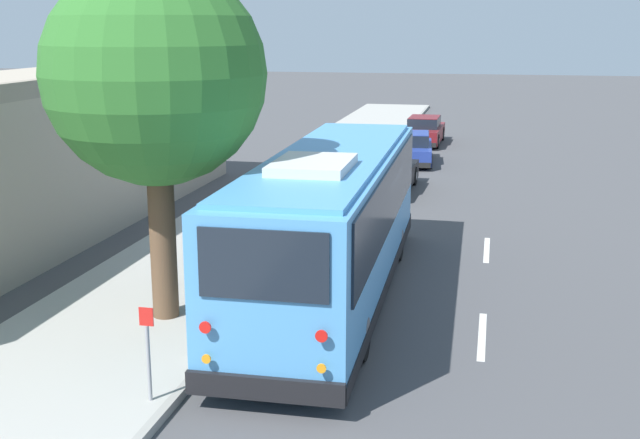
# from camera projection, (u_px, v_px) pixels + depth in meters

# --- Properties ---
(ground_plane) EXTENTS (160.00, 160.00, 0.00)m
(ground_plane) POSITION_uv_depth(u_px,v_px,m) (345.00, 283.00, 17.96)
(ground_plane) COLOR #474749
(sidewalk_slab) EXTENTS (80.00, 4.30, 0.15)m
(sidewalk_slab) POSITION_uv_depth(u_px,v_px,m) (190.00, 269.00, 18.70)
(sidewalk_slab) COLOR #A3A099
(sidewalk_slab) RESTS_ON ground
(curb_strip) EXTENTS (80.00, 0.14, 0.15)m
(curb_strip) POSITION_uv_depth(u_px,v_px,m) (282.00, 276.00, 18.24)
(curb_strip) COLOR gray
(curb_strip) RESTS_ON ground
(shuttle_bus) EXTENTS (10.99, 2.81, 3.27)m
(shuttle_bus) POSITION_uv_depth(u_px,v_px,m) (331.00, 218.00, 16.52)
(shuttle_bus) COLOR #4C93D1
(shuttle_bus) RESTS_ON ground
(parked_sedan_black) EXTENTS (4.56, 1.84, 1.31)m
(parked_sedan_black) POSITION_uv_depth(u_px,v_px,m) (387.00, 174.00, 27.68)
(parked_sedan_black) COLOR black
(parked_sedan_black) RESTS_ON ground
(parked_sedan_blue) EXTENTS (4.33, 2.10, 1.29)m
(parked_sedan_blue) POSITION_uv_depth(u_px,v_px,m) (410.00, 149.00, 33.42)
(parked_sedan_blue) COLOR navy
(parked_sedan_blue) RESTS_ON ground
(parked_sedan_maroon) EXTENTS (4.57, 1.76, 1.33)m
(parked_sedan_maroon) POSITION_uv_depth(u_px,v_px,m) (424.00, 131.00, 38.80)
(parked_sedan_maroon) COLOR maroon
(parked_sedan_maroon) RESTS_ON ground
(street_tree) EXTENTS (4.06, 4.06, 7.26)m
(street_tree) POSITION_uv_depth(u_px,v_px,m) (157.00, 59.00, 14.48)
(street_tree) COLOR brown
(street_tree) RESTS_ON sidewalk_slab
(sign_post_near) EXTENTS (0.06, 0.22, 1.47)m
(sign_post_near) POSITION_uv_depth(u_px,v_px,m) (148.00, 353.00, 11.86)
(sign_post_near) COLOR gray
(sign_post_near) RESTS_ON sidewalk_slab
(sign_post_far) EXTENTS (0.06, 0.06, 1.00)m
(sign_post_far) POSITION_uv_depth(u_px,v_px,m) (189.00, 329.00, 13.46)
(sign_post_far) COLOR gray
(sign_post_far) RESTS_ON sidewalk_slab
(lane_stripe_mid) EXTENTS (2.40, 0.14, 0.01)m
(lane_stripe_mid) POSITION_uv_depth(u_px,v_px,m) (482.00, 336.00, 14.91)
(lane_stripe_mid) COLOR silver
(lane_stripe_mid) RESTS_ON ground
(lane_stripe_ahead) EXTENTS (2.40, 0.14, 0.01)m
(lane_stripe_ahead) POSITION_uv_depth(u_px,v_px,m) (487.00, 250.00, 20.60)
(lane_stripe_ahead) COLOR silver
(lane_stripe_ahead) RESTS_ON ground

